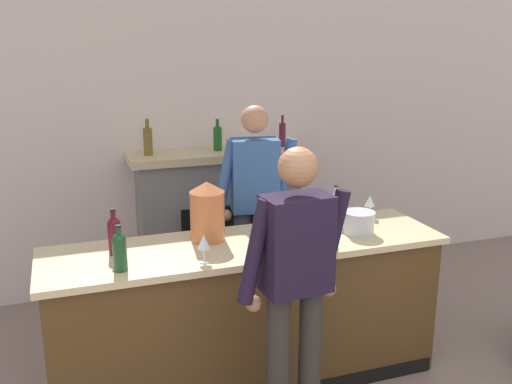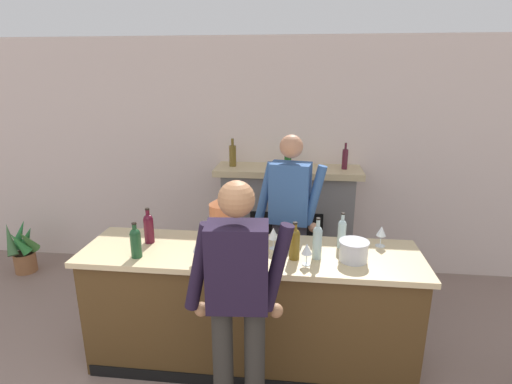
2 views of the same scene
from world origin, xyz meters
name	(u,v)px [view 2 (image 2 of 2)]	position (x,y,z in m)	size (l,w,h in m)	color
wall_back_panel	(250,158)	(0.00, 3.81, 1.38)	(12.00, 0.07, 2.75)	silver
bar_counter	(250,308)	(0.24, 1.99, 0.51)	(2.65, 0.72, 1.02)	#4B3318
fireplace_stone	(287,222)	(0.47, 3.55, 0.68)	(1.63, 0.52, 1.65)	gray
potted_plant_corner	(22,248)	(-2.72, 3.25, 0.31)	(0.42, 0.44, 0.65)	#965F3B
person_customer	(238,308)	(0.26, 1.24, 1.00)	(0.66, 0.33, 1.79)	#2A2824
person_bartender	(289,221)	(0.52, 2.66, 1.02)	(0.65, 0.35, 1.83)	#3F3D4B
copper_dispenser	(224,220)	(0.01, 2.13, 1.22)	(0.23, 0.27, 0.40)	#C0663A
ice_bucket_steel	(354,251)	(1.02, 1.92, 1.10)	(0.22, 0.22, 0.15)	silver
wine_bottle_cabernet_heavy	(149,227)	(-0.60, 2.06, 1.15)	(0.08, 0.08, 0.30)	#4D0F20
wine_bottle_chardonnay_pale	(342,232)	(0.95, 2.14, 1.15)	(0.07, 0.07, 0.29)	#A1BCBF
wine_bottle_rose_blush	(136,241)	(-0.60, 1.79, 1.14)	(0.08, 0.08, 0.28)	#194223
wine_bottle_riesling_slim	(295,242)	(0.58, 1.89, 1.15)	(0.08, 0.08, 0.29)	brown
wine_bottle_burgundy_dark	(317,241)	(0.75, 1.92, 1.16)	(0.07, 0.07, 0.32)	#9BB7B6
wine_glass_mid_counter	(381,232)	(1.27, 2.20, 1.14)	(0.08, 0.08, 0.17)	silver
wine_glass_near_bucket	(273,234)	(0.41, 2.05, 1.15)	(0.09, 0.09, 0.18)	silver
wine_glass_front_right	(307,250)	(0.67, 1.81, 1.14)	(0.08, 0.08, 0.17)	silver
wine_glass_front_left	(198,247)	(-0.11, 1.75, 1.14)	(0.08, 0.08, 0.18)	silver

